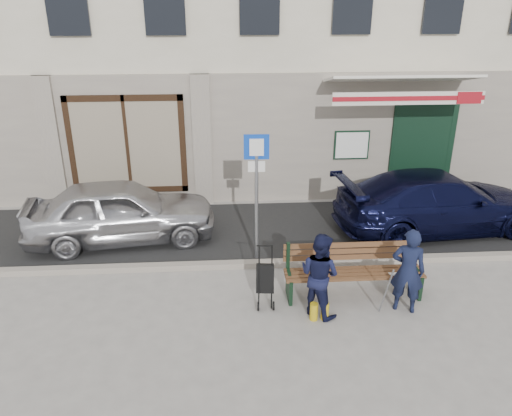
{
  "coord_description": "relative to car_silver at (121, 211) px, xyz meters",
  "views": [
    {
      "loc": [
        -0.87,
        -6.98,
        4.84
      ],
      "look_at": [
        -0.3,
        1.6,
        1.2
      ],
      "focal_mm": 35.0,
      "sensor_mm": 36.0,
      "label": 1
    }
  ],
  "objects": [
    {
      "name": "ground",
      "position": [
        3.08,
        -2.87,
        -0.67
      ],
      "size": [
        80.0,
        80.0,
        0.0
      ],
      "primitive_type": "plane",
      "color": "#9E9991",
      "rests_on": "ground"
    },
    {
      "name": "asphalt_lane",
      "position": [
        3.08,
        0.23,
        -0.66
      ],
      "size": [
        60.0,
        3.2,
        0.01
      ],
      "primitive_type": "cube",
      "color": "#282828",
      "rests_on": "ground"
    },
    {
      "name": "curb",
      "position": [
        3.08,
        -1.37,
        -0.61
      ],
      "size": [
        60.0,
        0.18,
        0.12
      ],
      "primitive_type": "cube",
      "color": "#9E9384",
      "rests_on": "ground"
    },
    {
      "name": "car_silver",
      "position": [
        0.0,
        0.0,
        0.0
      ],
      "size": [
        4.11,
        2.1,
        1.34
      ],
      "primitive_type": "imported",
      "rotation": [
        0.0,
        0.0,
        1.71
      ],
      "color": "silver",
      "rests_on": "ground"
    },
    {
      "name": "car_navy",
      "position": [
        6.92,
        0.08,
        -0.0
      ],
      "size": [
        4.79,
        2.43,
        1.33
      ],
      "primitive_type": "imported",
      "rotation": [
        0.0,
        0.0,
        1.7
      ],
      "color": "black",
      "rests_on": "ground"
    },
    {
      "name": "parking_sign",
      "position": [
        2.81,
        -1.0,
        1.02
      ],
      "size": [
        0.47,
        0.08,
        2.54
      ],
      "rotation": [
        0.0,
        0.0,
        -0.03
      ],
      "color": "gray",
      "rests_on": "ground"
    },
    {
      "name": "bench",
      "position": [
        4.35,
        -2.48,
        -0.21
      ],
      "size": [
        2.4,
        1.17,
        0.98
      ],
      "color": "brown",
      "rests_on": "ground"
    },
    {
      "name": "man",
      "position": [
        5.15,
        -2.96,
        0.07
      ],
      "size": [
        0.63,
        0.52,
        1.48
      ],
      "primitive_type": "imported",
      "rotation": [
        0.0,
        0.0,
        2.78
      ],
      "color": "#121832",
      "rests_on": "ground"
    },
    {
      "name": "woman",
      "position": [
        3.7,
        -2.95,
        0.05
      ],
      "size": [
        0.88,
        0.88,
        1.44
      ],
      "primitive_type": "imported",
      "rotation": [
        0.0,
        0.0,
        2.37
      ],
      "color": "#131635",
      "rests_on": "ground"
    },
    {
      "name": "stroller",
      "position": [
        2.85,
        -2.63,
        -0.21
      ],
      "size": [
        0.33,
        0.45,
        1.04
      ],
      "rotation": [
        0.0,
        0.0,
        -0.1
      ],
      "color": "black",
      "rests_on": "ground"
    }
  ]
}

